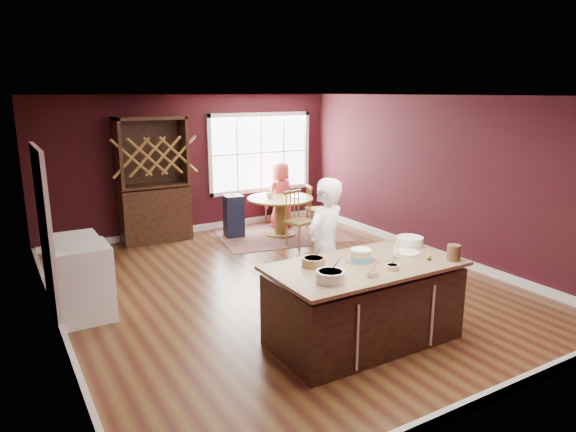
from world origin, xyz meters
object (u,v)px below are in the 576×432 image
(layer_cake, at_px, (361,255))
(seated_woman, at_px, (281,195))
(dryer, at_px, (75,269))
(chair_south, at_px, (300,219))
(washer, at_px, (83,283))
(toddler, at_px, (237,195))
(kitchen_island, at_px, (364,305))
(high_chair, at_px, (234,215))
(hutch, at_px, (153,180))
(chair_east, at_px, (317,207))
(baker, at_px, (324,249))
(chair_north, at_px, (276,200))
(dining_table, at_px, (280,208))

(layer_cake, height_order, seated_woman, seated_woman)
(layer_cake, relative_size, dryer, 0.36)
(chair_south, height_order, seated_woman, seated_woman)
(dryer, bearing_deg, washer, -90.00)
(toddler, height_order, dryer, toddler)
(washer, bearing_deg, kitchen_island, -40.67)
(kitchen_island, distance_m, high_chair, 4.72)
(kitchen_island, xyz_separation_m, chair_south, (1.31, 3.46, 0.07))
(layer_cake, relative_size, hutch, 0.14)
(chair_east, bearing_deg, kitchen_island, 167.27)
(baker, bearing_deg, seated_woman, -132.62)
(baker, distance_m, chair_east, 4.18)
(layer_cake, relative_size, chair_north, 0.32)
(layer_cake, bearing_deg, chair_south, 69.01)
(kitchen_island, bearing_deg, layer_cake, 76.91)
(washer, bearing_deg, chair_south, 17.62)
(baker, distance_m, toddler, 3.95)
(layer_cake, relative_size, high_chair, 0.38)
(layer_cake, bearing_deg, toddler, 82.23)
(layer_cake, distance_m, chair_east, 4.74)
(layer_cake, bearing_deg, chair_east, 62.14)
(dining_table, relative_size, baker, 0.72)
(kitchen_island, xyz_separation_m, baker, (-0.02, 0.77, 0.44))
(chair_south, relative_size, high_chair, 1.21)
(washer, bearing_deg, dryer, 90.00)
(kitchen_island, height_order, chair_east, chair_east)
(dining_table, bearing_deg, baker, -111.71)
(hutch, bearing_deg, dining_table, -21.00)
(dining_table, height_order, layer_cake, layer_cake)
(dining_table, xyz_separation_m, layer_cake, (-1.37, -4.21, 0.45))
(chair_east, xyz_separation_m, dryer, (-4.81, -1.41, -0.02))
(kitchen_island, distance_m, baker, 0.88)
(baker, height_order, chair_south, baker)
(chair_east, relative_size, high_chair, 1.10)
(high_chair, height_order, toddler, toddler)
(kitchen_island, relative_size, seated_woman, 1.58)
(layer_cake, relative_size, seated_woman, 0.24)
(seated_woman, bearing_deg, dryer, 9.28)
(kitchen_island, relative_size, chair_east, 2.29)
(kitchen_island, relative_size, dryer, 2.37)
(baker, distance_m, chair_south, 3.03)
(baker, distance_m, dryer, 3.35)
(chair_north, distance_m, toddler, 1.28)
(high_chair, bearing_deg, chair_east, -6.15)
(dining_table, bearing_deg, hutch, 159.00)
(chair_north, xyz_separation_m, hutch, (-2.60, -0.00, 0.65))
(dining_table, distance_m, toddler, 0.87)
(high_chair, distance_m, dryer, 3.65)
(hutch, bearing_deg, baker, -79.67)
(baker, relative_size, toddler, 6.78)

